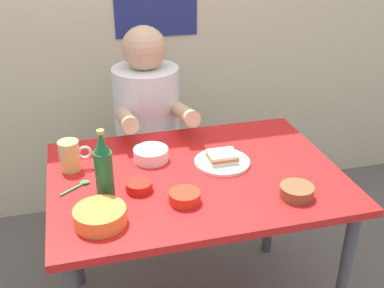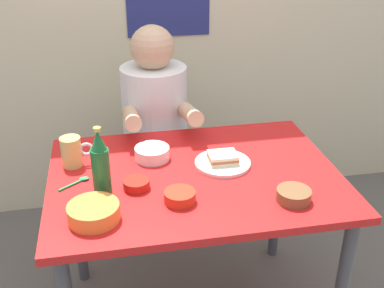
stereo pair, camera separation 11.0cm
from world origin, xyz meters
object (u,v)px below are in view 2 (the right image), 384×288
Objects in this scene: person_seated at (155,108)px; sambal_bowl_red at (136,184)px; sandwich at (223,158)px; stool at (157,179)px; beer_bottle at (101,165)px; beer_mug at (72,152)px; dining_table at (194,194)px; plate_orange at (223,163)px.

sambal_bowl_red is (-0.15, -0.69, -0.01)m from person_seated.
sandwich is at bearing 17.62° from sambal_bowl_red.
sandwich reaches higher than stool.
person_seated reaches higher than beer_bottle.
beer_mug is 0.48× the size of beer_bottle.
beer_mug is (-0.58, 0.11, 0.03)m from sandwich.
person_seated is at bearing 97.12° from dining_table.
beer_bottle is (0.11, -0.24, 0.06)m from beer_mug.
stool is 0.74m from plate_orange.
sandwich reaches higher than plate_orange.
beer_mug reaches higher than sambal_bowl_red.
sandwich reaches higher than sambal_bowl_red.
beer_mug is at bearing -128.28° from stool.
sambal_bowl_red reaches higher than plate_orange.
beer_bottle is at bearing -110.54° from stool.
person_seated is 0.76m from beer_bottle.
beer_bottle is (-0.47, -0.13, 0.11)m from plate_orange.
beer_mug is at bearing 136.53° from sambal_bowl_red.
sandwich reaches higher than dining_table.
stool is at bearing 97.00° from dining_table.
dining_table is 0.63m from person_seated.
plate_orange is 0.50m from beer_bottle.
dining_table is at bearing -82.88° from person_seated.
person_seated is 5.71× the size of beer_mug.
beer_mug reaches higher than stool.
beer_bottle is (-0.27, -0.72, 0.51)m from stool.
beer_bottle is 0.16m from sambal_bowl_red.
sambal_bowl_red is at bearing 9.52° from beer_bottle.
person_seated is 0.61m from plate_orange.
sambal_bowl_red is (0.23, -0.22, -0.04)m from beer_mug.
sandwich is at bearing -10.46° from beer_mug.
beer_mug is at bearing 169.54° from sandwich.
dining_table is at bearing -18.24° from beer_mug.
beer_mug is at bearing 114.84° from beer_bottle.
beer_bottle is at bearing -110.84° from person_seated.
sandwich is at bearing 15.61° from beer_bottle.
person_seated reaches higher than plate_orange.
plate_orange is at bearing -71.23° from stool.
beer_bottle is at bearing -170.48° from sambal_bowl_red.
dining_table is 0.18m from sandwich.
plate_orange is 2.29× the size of sambal_bowl_red.
dining_table reaches higher than stool.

